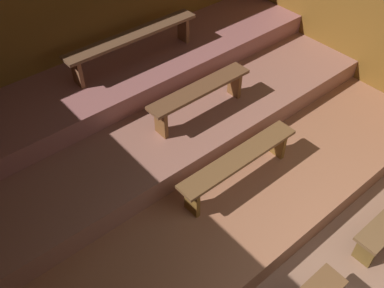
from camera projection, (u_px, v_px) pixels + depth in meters
name	position (u px, v px, depth m)	size (l,w,h in m)	color
ground	(220.00, 180.00, 5.20)	(6.17, 5.37, 0.08)	#906750
wall_back	(106.00, 15.00, 5.59)	(6.17, 0.06, 2.48)	brown
wall_right	(375.00, 16.00, 5.57)	(0.06, 5.37, 2.48)	brown
platform_lower	(194.00, 148.00, 5.36)	(5.37, 3.57, 0.27)	#9B6245
platform_middle	(162.00, 106.00, 5.53)	(5.37, 2.27, 0.27)	#976252
platform_upper	(136.00, 71.00, 5.64)	(5.37, 1.17, 0.27)	#985B58
bench_lower_center	(239.00, 162.00, 4.56)	(1.56, 0.25, 0.39)	brown
bench_middle_center	(200.00, 93.00, 5.00)	(1.41, 0.25, 0.39)	brown
bench_upper_center	(133.00, 39.00, 5.34)	(1.89, 0.25, 0.39)	brown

